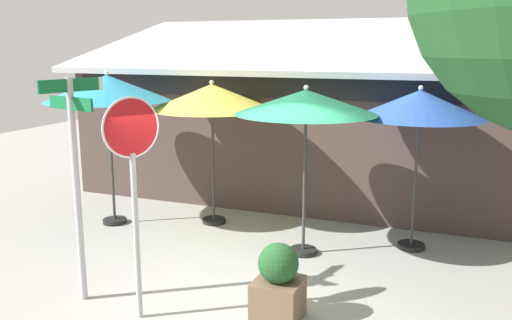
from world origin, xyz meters
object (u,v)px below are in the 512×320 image
Objects in this scene: street_sign_post at (76,167)px; patio_umbrella_forest_green_right at (306,104)px; patio_umbrella_mustard_center at (212,98)px; patio_umbrella_royal_blue_far_right at (420,106)px; patio_umbrella_teal_left at (107,89)px; stop_sign at (133,169)px; sidewalk_planter at (278,284)px.

street_sign_post is 1.08× the size of patio_umbrella_forest_green_right.
street_sign_post reaches higher than patio_umbrella_mustard_center.
patio_umbrella_mustard_center is (0.22, 3.46, 0.58)m from street_sign_post.
patio_umbrella_mustard_center is 1.00× the size of patio_umbrella_royal_blue_far_right.
patio_umbrella_forest_green_right is 1.01× the size of patio_umbrella_royal_blue_far_right.
patio_umbrella_forest_green_right is 1.83m from patio_umbrella_royal_blue_far_right.
patio_umbrella_royal_blue_far_right is at bearing 7.56° from patio_umbrella_teal_left.
stop_sign is 1.01× the size of patio_umbrella_forest_green_right.
patio_umbrella_royal_blue_far_right is (2.87, 3.63, 0.50)m from stop_sign.
patio_umbrella_forest_green_right is at bearing 49.14° from street_sign_post.
patio_umbrella_mustard_center reaches higher than patio_umbrella_royal_blue_far_right.
stop_sign reaches higher than patio_umbrella_mustard_center.
patio_umbrella_royal_blue_far_right is (5.36, 0.71, -0.16)m from patio_umbrella_teal_left.
stop_sign is 1.01× the size of patio_umbrella_royal_blue_far_right.
patio_umbrella_royal_blue_far_right is at bearing 42.10° from street_sign_post.
sidewalk_planter is (1.60, 0.57, -1.41)m from stop_sign.
patio_umbrella_royal_blue_far_right is (1.60, 0.88, -0.06)m from patio_umbrella_forest_green_right.
patio_umbrella_mustard_center is 3.62m from patio_umbrella_royal_blue_far_right.
patio_umbrella_mustard_center is 0.99× the size of patio_umbrella_forest_green_right.
patio_umbrella_teal_left is at bearing 130.46° from stop_sign.
stop_sign is 2.79× the size of sidewalk_planter.
patio_umbrella_teal_left is at bearing 150.19° from sidewalk_planter.
patio_umbrella_mustard_center is (-0.74, 3.62, 0.50)m from stop_sign.
stop_sign is 3.08m from patio_umbrella_forest_green_right.
patio_umbrella_teal_left reaches higher than sidewalk_planter.
street_sign_post is 1.02× the size of patio_umbrella_teal_left.
patio_umbrella_mustard_center is at bearing 156.69° from patio_umbrella_forest_green_right.
sidewalk_planter is (2.57, 0.42, -1.33)m from street_sign_post.
patio_umbrella_forest_green_right is (2.02, -0.87, 0.06)m from patio_umbrella_mustard_center.
patio_umbrella_teal_left reaches higher than stop_sign.
street_sign_post reaches higher than patio_umbrella_royal_blue_far_right.
street_sign_post is at bearing -61.13° from patio_umbrella_teal_left.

